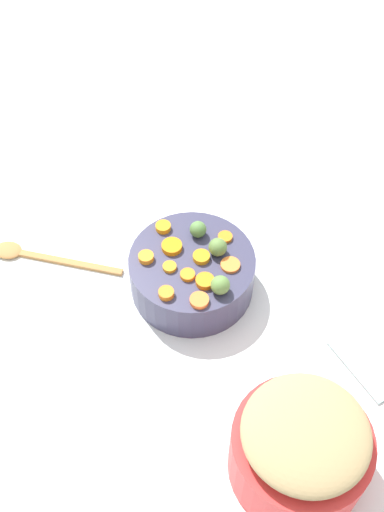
# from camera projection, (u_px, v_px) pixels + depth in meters

# --- Properties ---
(tabletop) EXTENTS (2.40, 2.40, 0.02)m
(tabletop) POSITION_uv_depth(u_px,v_px,m) (178.00, 277.00, 1.24)
(tabletop) COLOR white
(tabletop) RESTS_ON ground
(serving_bowl_carrots) EXTENTS (0.24, 0.24, 0.09)m
(serving_bowl_carrots) POSITION_uv_depth(u_px,v_px,m) (192.00, 273.00, 1.18)
(serving_bowl_carrots) COLOR #383753
(serving_bowl_carrots) RESTS_ON tabletop
(metal_pot) EXTENTS (0.21, 0.21, 0.11)m
(metal_pot) POSITION_uv_depth(u_px,v_px,m) (298.00, 454.00, 0.95)
(metal_pot) COLOR red
(metal_pot) RESTS_ON tabletop
(stuffing_mound) EXTENTS (0.19, 0.19, 0.05)m
(stuffing_mound) POSITION_uv_depth(u_px,v_px,m) (306.00, 433.00, 0.89)
(stuffing_mound) COLOR tan
(stuffing_mound) RESTS_ON metal_pot
(carrot_slice_0) EXTENTS (0.05, 0.05, 0.01)m
(carrot_slice_0) POSITION_uv_depth(u_px,v_px,m) (205.00, 281.00, 1.11)
(carrot_slice_0) COLOR orange
(carrot_slice_0) RESTS_ON serving_bowl_carrots
(carrot_slice_1) EXTENTS (0.03, 0.03, 0.01)m
(carrot_slice_1) POSITION_uv_depth(u_px,v_px,m) (188.00, 275.00, 1.12)
(carrot_slice_1) COLOR orange
(carrot_slice_1) RESTS_ON serving_bowl_carrots
(carrot_slice_2) EXTENTS (0.05, 0.05, 0.01)m
(carrot_slice_2) POSITION_uv_depth(u_px,v_px,m) (199.00, 300.00, 1.09)
(carrot_slice_2) COLOR orange
(carrot_slice_2) RESTS_ON serving_bowl_carrots
(carrot_slice_3) EXTENTS (0.03, 0.03, 0.01)m
(carrot_slice_3) POSITION_uv_depth(u_px,v_px,m) (170.00, 267.00, 1.13)
(carrot_slice_3) COLOR orange
(carrot_slice_3) RESTS_ON serving_bowl_carrots
(carrot_slice_4) EXTENTS (0.04, 0.04, 0.01)m
(carrot_slice_4) POSITION_uv_depth(u_px,v_px,m) (166.00, 293.00, 1.10)
(carrot_slice_4) COLOR orange
(carrot_slice_4) RESTS_ON serving_bowl_carrots
(carrot_slice_5) EXTENTS (0.04, 0.04, 0.01)m
(carrot_slice_5) POSITION_uv_depth(u_px,v_px,m) (230.00, 265.00, 1.14)
(carrot_slice_5) COLOR orange
(carrot_slice_5) RESTS_ON serving_bowl_carrots
(carrot_slice_6) EXTENTS (0.04, 0.04, 0.01)m
(carrot_slice_6) POSITION_uv_depth(u_px,v_px,m) (201.00, 257.00, 1.15)
(carrot_slice_6) COLOR orange
(carrot_slice_6) RESTS_ON serving_bowl_carrots
(carrot_slice_7) EXTENTS (0.03, 0.03, 0.01)m
(carrot_slice_7) POSITION_uv_depth(u_px,v_px,m) (146.00, 257.00, 1.15)
(carrot_slice_7) COLOR orange
(carrot_slice_7) RESTS_ON serving_bowl_carrots
(carrot_slice_8) EXTENTS (0.05, 0.05, 0.01)m
(carrot_slice_8) POSITION_uv_depth(u_px,v_px,m) (173.00, 248.00, 1.16)
(carrot_slice_8) COLOR orange
(carrot_slice_8) RESTS_ON serving_bowl_carrots
(carrot_slice_9) EXTENTS (0.04, 0.04, 0.01)m
(carrot_slice_9) POSITION_uv_depth(u_px,v_px,m) (163.00, 227.00, 1.19)
(carrot_slice_9) COLOR orange
(carrot_slice_9) RESTS_ON serving_bowl_carrots
(carrot_slice_10) EXTENTS (0.04, 0.04, 0.01)m
(carrot_slice_10) POSITION_uv_depth(u_px,v_px,m) (225.00, 237.00, 1.18)
(carrot_slice_10) COLOR orange
(carrot_slice_10) RESTS_ON serving_bowl_carrots
(brussels_sprout_0) EXTENTS (0.03, 0.03, 0.03)m
(brussels_sprout_0) POSITION_uv_depth(u_px,v_px,m) (218.00, 247.00, 1.15)
(brussels_sprout_0) COLOR #5C7D3D
(brussels_sprout_0) RESTS_ON serving_bowl_carrots
(brussels_sprout_1) EXTENTS (0.03, 0.03, 0.03)m
(brussels_sprout_1) POSITION_uv_depth(u_px,v_px,m) (198.00, 229.00, 1.17)
(brussels_sprout_1) COLOR #517C3F
(brussels_sprout_1) RESTS_ON serving_bowl_carrots
(brussels_sprout_2) EXTENTS (0.03, 0.03, 0.03)m
(brussels_sprout_2) POSITION_uv_depth(u_px,v_px,m) (220.00, 285.00, 1.09)
(brussels_sprout_2) COLOR #5F8841
(brussels_sprout_2) RESTS_ON serving_bowl_carrots
(wooden_spoon) EXTENTS (0.18, 0.24, 0.01)m
(wooden_spoon) POSITION_uv_depth(u_px,v_px,m) (34.00, 255.00, 1.26)
(wooden_spoon) COLOR #AC7740
(wooden_spoon) RESTS_ON tabletop
(dish_towel) EXTENTS (0.16, 0.16, 0.01)m
(dish_towel) POSITION_uv_depth(u_px,v_px,m) (382.00, 355.00, 1.12)
(dish_towel) COLOR #97B2B2
(dish_towel) RESTS_ON tabletop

